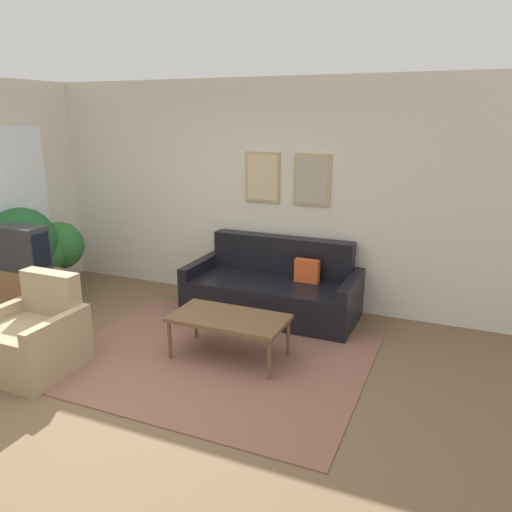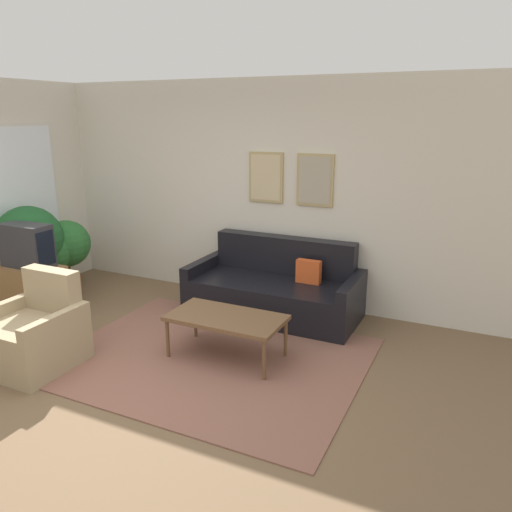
{
  "view_description": "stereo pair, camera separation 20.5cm",
  "coord_description": "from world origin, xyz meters",
  "views": [
    {
      "loc": [
        2.59,
        -2.92,
        2.28
      ],
      "look_at": [
        0.62,
        1.71,
        0.85
      ],
      "focal_mm": 35.0,
      "sensor_mm": 36.0,
      "label": 1
    },
    {
      "loc": [
        2.78,
        -2.83,
        2.28
      ],
      "look_at": [
        0.62,
        1.71,
        0.85
      ],
      "focal_mm": 35.0,
      "sensor_mm": 36.0,
      "label": 2
    }
  ],
  "objects": [
    {
      "name": "area_rug",
      "position": [
        0.5,
        0.93,
        0.01
      ],
      "size": [
        2.88,
        2.26,
        0.01
      ],
      "color": "brown",
      "rests_on": "ground_plane"
    },
    {
      "name": "ground_plane",
      "position": [
        0.0,
        0.0,
        0.0
      ],
      "size": [
        16.0,
        16.0,
        0.0
      ],
      "primitive_type": "plane",
      "color": "brown"
    },
    {
      "name": "couch",
      "position": [
        0.62,
        2.25,
        0.3
      ],
      "size": [
        1.98,
        0.9,
        0.87
      ],
      "color": "black",
      "rests_on": "ground_plane"
    },
    {
      "name": "potted_plant_tall",
      "position": [
        -2.3,
        1.34,
        0.79
      ],
      "size": [
        0.82,
        0.82,
        1.21
      ],
      "color": "#935638",
      "rests_on": "ground_plane"
    },
    {
      "name": "tv",
      "position": [
        -1.92,
        0.99,
        0.85
      ],
      "size": [
        0.6,
        0.28,
        0.49
      ],
      "color": "#2D2D33",
      "rests_on": "tv_stand"
    },
    {
      "name": "coffee_table",
      "position": [
        0.63,
        1.03,
        0.4
      ],
      "size": [
        1.1,
        0.58,
        0.43
      ],
      "color": "brown",
      "rests_on": "ground_plane"
    },
    {
      "name": "potted_plant_small",
      "position": [
        -2.2,
        1.54,
        0.55
      ],
      "size": [
        0.54,
        0.54,
        0.87
      ],
      "color": "#935638",
      "rests_on": "ground_plane"
    },
    {
      "name": "potted_plant_by_window",
      "position": [
        -2.18,
        1.82,
        0.61
      ],
      "size": [
        0.61,
        0.61,
        0.95
      ],
      "color": "#935638",
      "rests_on": "ground_plane"
    },
    {
      "name": "tv_stand",
      "position": [
        -1.92,
        0.99,
        0.3
      ],
      "size": [
        0.78,
        0.41,
        0.6
      ],
      "color": "olive",
      "rests_on": "ground_plane"
    },
    {
      "name": "armchair",
      "position": [
        -0.92,
        0.13,
        0.3
      ],
      "size": [
        0.77,
        0.76,
        0.87
      ],
      "rotation": [
        0.0,
        0.0,
        -0.35
      ],
      "color": "tan",
      "rests_on": "ground_plane"
    },
    {
      "name": "wall_back",
      "position": [
        0.01,
        2.71,
        1.35
      ],
      "size": [
        8.0,
        0.09,
        2.7
      ],
      "color": "beige",
      "rests_on": "ground_plane"
    }
  ]
}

